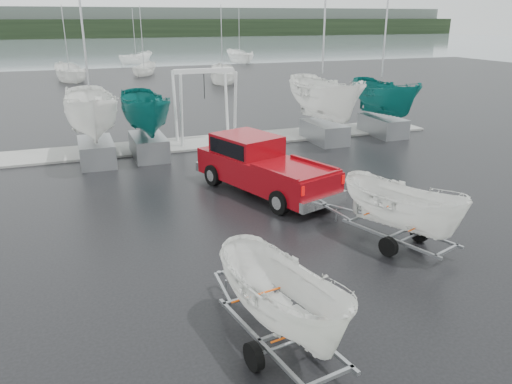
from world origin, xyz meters
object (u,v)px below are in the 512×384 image
Objects in this scene: boat_hoist at (205,96)px; trailer_hitched at (406,166)px; trailer_parked at (284,243)px; pickup_truck at (259,164)px.

trailer_hitched is at bearing -82.21° from boat_hoist.
trailer_parked is (-5.45, -3.46, -0.04)m from trailer_hitched.
boat_hoist is at bearing 70.80° from pickup_truck.
pickup_truck is 6.98m from trailer_hitched.
boat_hoist is (3.38, 18.60, 0.12)m from trailer_parked.
pickup_truck is 8.79m from boat_hoist.
pickup_truck is at bearing -90.66° from boat_hoist.
trailer_hitched reaches higher than boat_hoist.
trailer_hitched reaches higher than pickup_truck.
boat_hoist is at bearing 79.26° from trailer_hitched.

